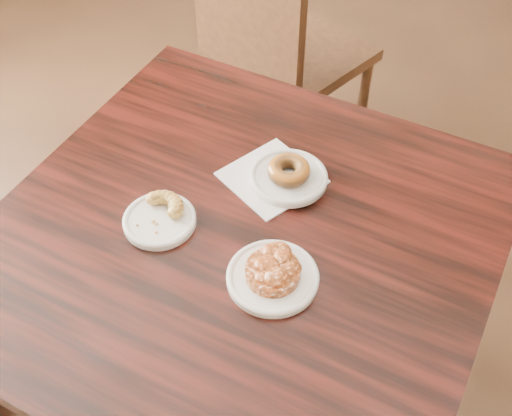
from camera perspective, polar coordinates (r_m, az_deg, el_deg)
The scene contains 9 objects.
cafe_table at distance 1.53m, azimuth -1.15°, elevation -11.35°, with size 0.93×0.93×0.75m, color black.
chair_far at distance 2.19m, azimuth 3.06°, elevation 13.51°, with size 0.48×0.48×0.90m, color black, non-canonical shape.
napkin at distance 1.32m, azimuth 1.41°, elevation 2.71°, with size 0.17×0.17×0.00m, color white.
plate_donut at distance 1.31m, azimuth 2.91°, elevation 2.71°, with size 0.16×0.16×0.01m, color silver.
plate_cruller at distance 1.25m, azimuth -8.57°, elevation -1.12°, with size 0.14×0.14×0.01m, color white.
plate_fritter at distance 1.15m, azimuth 1.49°, elevation -6.20°, with size 0.17×0.17×0.01m, color white.
glazed_donut at distance 1.29m, azimuth 2.94°, elevation 3.38°, with size 0.09×0.09×0.03m, color brown.
apple_fritter at distance 1.13m, azimuth 1.51°, elevation -5.55°, with size 0.14×0.14×0.03m, color #3F1A06, non-canonical shape.
cruller_fragment at distance 1.23m, azimuth -8.67°, elevation -0.52°, with size 0.10×0.10×0.03m, color brown, non-canonical shape.
Camera 1 is at (0.17, -0.70, 1.69)m, focal length 45.00 mm.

